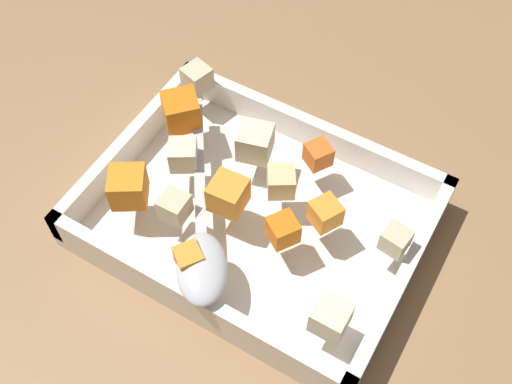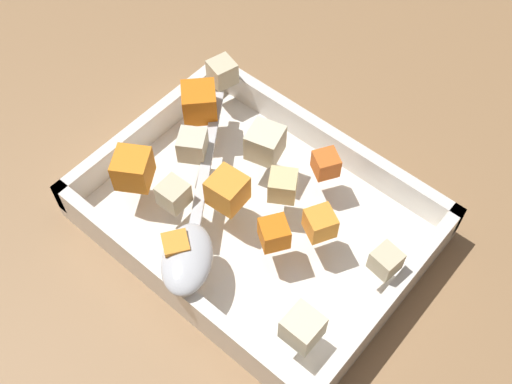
# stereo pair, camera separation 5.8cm
# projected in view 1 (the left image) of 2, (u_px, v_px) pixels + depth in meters

# --- Properties ---
(ground_plane) EXTENTS (4.00, 4.00, 0.00)m
(ground_plane) POSITION_uv_depth(u_px,v_px,m) (260.00, 246.00, 0.62)
(ground_plane) COLOR #936D47
(baking_dish) EXTENTS (0.31, 0.23, 0.05)m
(baking_dish) POSITION_uv_depth(u_px,v_px,m) (256.00, 218.00, 0.62)
(baking_dish) COLOR white
(baking_dish) RESTS_ON ground_plane
(carrot_chunk_front_center) EXTENTS (0.03, 0.03, 0.02)m
(carrot_chunk_front_center) POSITION_uv_depth(u_px,v_px,m) (283.00, 230.00, 0.55)
(carrot_chunk_front_center) COLOR orange
(carrot_chunk_front_center) RESTS_ON baking_dish
(carrot_chunk_under_handle) EXTENTS (0.03, 0.03, 0.03)m
(carrot_chunk_under_handle) POSITION_uv_depth(u_px,v_px,m) (225.00, 198.00, 0.57)
(carrot_chunk_under_handle) COLOR orange
(carrot_chunk_under_handle) RESTS_ON baking_dish
(carrot_chunk_corner_ne) EXTENTS (0.03, 0.03, 0.02)m
(carrot_chunk_corner_ne) POSITION_uv_depth(u_px,v_px,m) (318.00, 154.00, 0.60)
(carrot_chunk_corner_ne) COLOR orange
(carrot_chunk_corner_ne) RESTS_ON baking_dish
(carrot_chunk_heap_side) EXTENTS (0.03, 0.03, 0.02)m
(carrot_chunk_heap_side) POSITION_uv_depth(u_px,v_px,m) (189.00, 259.00, 0.54)
(carrot_chunk_heap_side) COLOR orange
(carrot_chunk_heap_side) RESTS_ON baking_dish
(carrot_chunk_rim_edge) EXTENTS (0.03, 0.03, 0.02)m
(carrot_chunk_rim_edge) POSITION_uv_depth(u_px,v_px,m) (325.00, 213.00, 0.56)
(carrot_chunk_rim_edge) COLOR orange
(carrot_chunk_rim_edge) RESTS_ON baking_dish
(carrot_chunk_mid_left) EXTENTS (0.05, 0.05, 0.03)m
(carrot_chunk_mid_left) POSITION_uv_depth(u_px,v_px,m) (181.00, 111.00, 0.63)
(carrot_chunk_mid_left) COLOR orange
(carrot_chunk_mid_left) RESTS_ON baking_dish
(carrot_chunk_near_right) EXTENTS (0.04, 0.04, 0.03)m
(carrot_chunk_near_right) POSITION_uv_depth(u_px,v_px,m) (128.00, 187.00, 0.58)
(carrot_chunk_near_right) COLOR orange
(carrot_chunk_near_right) RESTS_ON baking_dish
(potato_chunk_far_left) EXTENTS (0.03, 0.03, 0.02)m
(potato_chunk_far_left) POSITION_uv_depth(u_px,v_px,m) (396.00, 240.00, 0.55)
(potato_chunk_far_left) COLOR beige
(potato_chunk_far_left) RESTS_ON baking_dish
(potato_chunk_back_center) EXTENTS (0.03, 0.03, 0.03)m
(potato_chunk_back_center) POSITION_uv_depth(u_px,v_px,m) (197.00, 78.00, 0.66)
(potato_chunk_back_center) COLOR beige
(potato_chunk_back_center) RESTS_ON baking_dish
(potato_chunk_mid_right) EXTENTS (0.03, 0.03, 0.03)m
(potato_chunk_mid_right) POSITION_uv_depth(u_px,v_px,m) (282.00, 182.00, 0.58)
(potato_chunk_mid_right) COLOR #E0CC89
(potato_chunk_mid_right) RESTS_ON baking_dish
(potato_chunk_near_left) EXTENTS (0.04, 0.04, 0.03)m
(potato_chunk_near_left) POSITION_uv_depth(u_px,v_px,m) (255.00, 142.00, 0.61)
(potato_chunk_near_left) COLOR beige
(potato_chunk_near_left) RESTS_ON baking_dish
(potato_chunk_heap_top) EXTENTS (0.03, 0.03, 0.02)m
(potato_chunk_heap_top) POSITION_uv_depth(u_px,v_px,m) (175.00, 206.00, 0.57)
(potato_chunk_heap_top) COLOR beige
(potato_chunk_heap_top) RESTS_ON baking_dish
(potato_chunk_near_spoon) EXTENTS (0.03, 0.03, 0.03)m
(potato_chunk_near_spoon) POSITION_uv_depth(u_px,v_px,m) (331.00, 318.00, 0.51)
(potato_chunk_near_spoon) COLOR beige
(potato_chunk_near_spoon) RESTS_ON baking_dish
(parsnip_chunk_far_right) EXTENTS (0.04, 0.04, 0.03)m
(parsnip_chunk_far_right) POSITION_uv_depth(u_px,v_px,m) (183.00, 155.00, 0.60)
(parsnip_chunk_far_right) COLOR beige
(parsnip_chunk_far_right) RESTS_ON baking_dish
(serving_spoon) EXTENTS (0.16, 0.21, 0.02)m
(serving_spoon) POSITION_uv_depth(u_px,v_px,m) (202.00, 255.00, 0.54)
(serving_spoon) COLOR silver
(serving_spoon) RESTS_ON baking_dish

